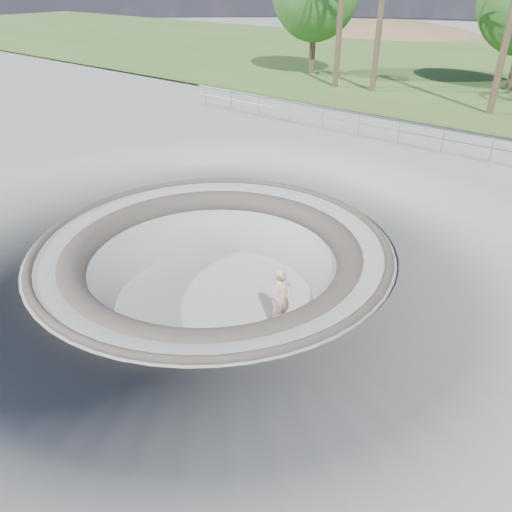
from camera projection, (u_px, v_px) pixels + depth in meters
The scene contains 5 objects.
ground at pixel (212, 244), 14.40m from camera, with size 180.00×180.00×0.00m, color gray.
skate_bowl at pixel (215, 296), 15.31m from camera, with size 14.00×14.00×4.10m.
safety_railing at pixel (399, 131), 22.13m from camera, with size 25.00×0.06×1.03m.
skateboard at pixel (281, 324), 14.07m from camera, with size 0.86×0.30×0.09m.
skater at pixel (282, 298), 13.62m from camera, with size 0.65×0.43×1.79m, color tan.
Camera 1 is at (9.03, -9.02, 6.80)m, focal length 35.00 mm.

